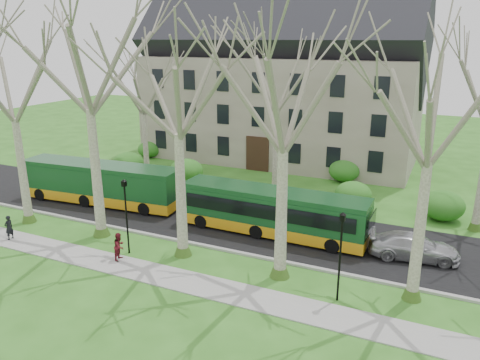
% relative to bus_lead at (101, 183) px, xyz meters
% --- Properties ---
extents(ground, '(120.00, 120.00, 0.00)m').
position_rel_bus_lead_xyz_m(ground, '(13.01, -4.97, -1.60)').
color(ground, '#2E651D').
rests_on(ground, ground).
extents(sidewalk, '(70.00, 2.00, 0.06)m').
position_rel_bus_lead_xyz_m(sidewalk, '(13.01, -7.47, -1.57)').
color(sidewalk, gray).
rests_on(sidewalk, ground).
extents(road, '(80.00, 8.00, 0.06)m').
position_rel_bus_lead_xyz_m(road, '(13.01, 0.53, -1.57)').
color(road, black).
rests_on(road, ground).
extents(curb, '(80.00, 0.25, 0.14)m').
position_rel_bus_lead_xyz_m(curb, '(13.01, -3.47, -1.53)').
color(curb, '#A5A39E').
rests_on(curb, ground).
extents(building, '(26.50, 12.20, 16.00)m').
position_rel_bus_lead_xyz_m(building, '(7.01, 19.03, 6.47)').
color(building, gray).
rests_on(building, ground).
extents(tree_row_verge, '(49.00, 7.00, 14.00)m').
position_rel_bus_lead_xyz_m(tree_row_verge, '(13.01, -4.67, 5.40)').
color(tree_row_verge, gray).
rests_on(tree_row_verge, ground).
extents(tree_row_far, '(33.00, 7.00, 12.00)m').
position_rel_bus_lead_xyz_m(tree_row_far, '(11.68, 6.03, 4.40)').
color(tree_row_far, gray).
rests_on(tree_row_far, ground).
extents(lamp_row, '(36.22, 0.22, 4.30)m').
position_rel_bus_lead_xyz_m(lamp_row, '(13.01, -5.97, 0.98)').
color(lamp_row, black).
rests_on(lamp_row, ground).
extents(hedges, '(30.60, 8.60, 2.00)m').
position_rel_bus_lead_xyz_m(hedges, '(8.34, 9.03, -0.60)').
color(hedges, '#30661D').
rests_on(hedges, ground).
extents(bus_lead, '(12.46, 3.53, 3.07)m').
position_rel_bus_lead_xyz_m(bus_lead, '(0.00, 0.00, 0.00)').
color(bus_lead, '#13441F').
rests_on(bus_lead, road).
extents(bus_follow, '(11.74, 2.59, 2.93)m').
position_rel_bus_lead_xyz_m(bus_follow, '(13.48, -0.07, -0.07)').
color(bus_follow, '#13441F').
rests_on(bus_follow, road).
extents(sedan, '(5.06, 2.70, 1.40)m').
position_rel_bus_lead_xyz_m(sedan, '(21.81, -0.00, -0.84)').
color(sedan, '#ABABB0').
rests_on(sedan, road).
extents(pedestrian_a, '(0.37, 0.56, 1.51)m').
position_rel_bus_lead_xyz_m(pedestrian_a, '(-0.67, -7.53, -0.78)').
color(pedestrian_a, black).
rests_on(pedestrian_a, sidewalk).
extents(pedestrian_b, '(0.70, 0.84, 1.56)m').
position_rel_bus_lead_xyz_m(pedestrian_b, '(7.14, -6.90, -0.76)').
color(pedestrian_b, '#5B141D').
rests_on(pedestrian_b, sidewalk).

